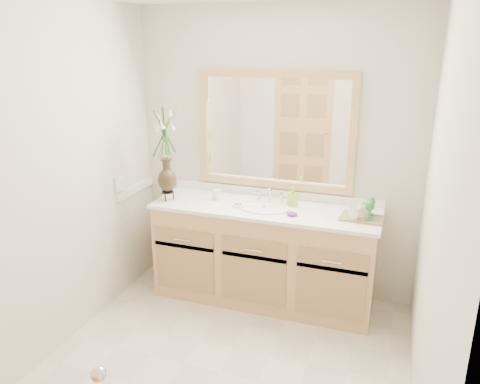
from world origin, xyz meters
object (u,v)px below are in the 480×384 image
at_px(tumbler, 217,195).
at_px(soap_bottle, 293,197).
at_px(tray, 362,218).
at_px(flower_vase, 165,141).

height_order(tumbler, soap_bottle, soap_bottle).
relative_size(soap_bottle, tray, 0.45).
relative_size(tumbler, soap_bottle, 0.60).
relative_size(tumbler, tray, 0.27).
bearing_deg(soap_bottle, flower_vase, -165.97).
xyz_separation_m(flower_vase, tray, (1.59, 0.09, -0.50)).
distance_m(tumbler, tray, 1.21).
bearing_deg(flower_vase, soap_bottle, 12.17).
xyz_separation_m(flower_vase, tumbler, (0.38, 0.14, -0.46)).
height_order(tumbler, tray, tumbler).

